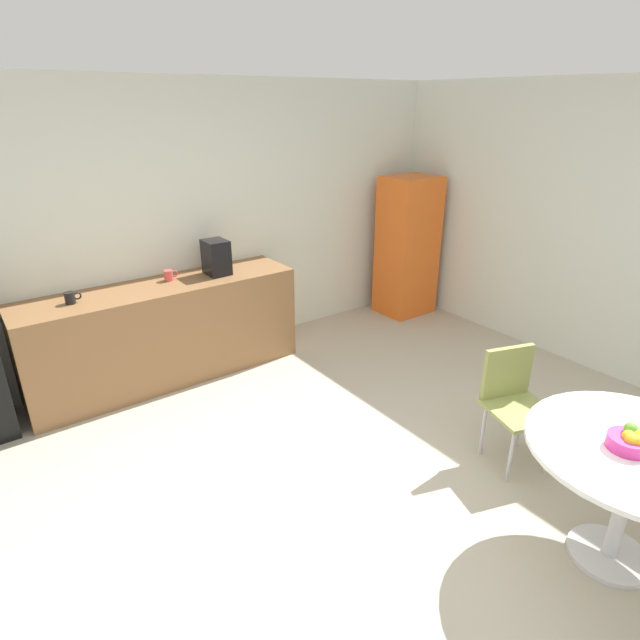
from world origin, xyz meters
The scene contains 10 objects.
ground_plane centered at (0.00, 0.00, 0.00)m, with size 6.00×6.00×0.00m, color #B2A893.
wall_back centered at (0.00, 3.00, 1.30)m, with size 6.00×0.10×2.60m, color silver.
counter_block centered at (-0.39, 2.65, 0.45)m, with size 2.43×0.60×0.90m, color brown.
locker_cabinet centered at (2.55, 2.55, 0.80)m, with size 0.60×0.50×1.61m, color orange.
round_table centered at (0.83, -0.85, 0.62)m, with size 1.12×1.12×0.76m.
chair_olive centered at (1.13, 0.08, 0.52)m, with size 0.53×0.53×0.83m.
fruit_bowl centered at (0.76, -0.82, 0.81)m, with size 0.20×0.20×0.13m.
mug_white centered at (-1.12, 2.64, 0.95)m, with size 0.13×0.08×0.09m.
mug_green centered at (-0.27, 2.73, 0.95)m, with size 0.13×0.08×0.09m.
coffee_maker centered at (0.17, 2.65, 1.06)m, with size 0.20×0.24×0.32m, color black.
Camera 1 is at (-1.80, -1.66, 2.40)m, focal length 29.20 mm.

